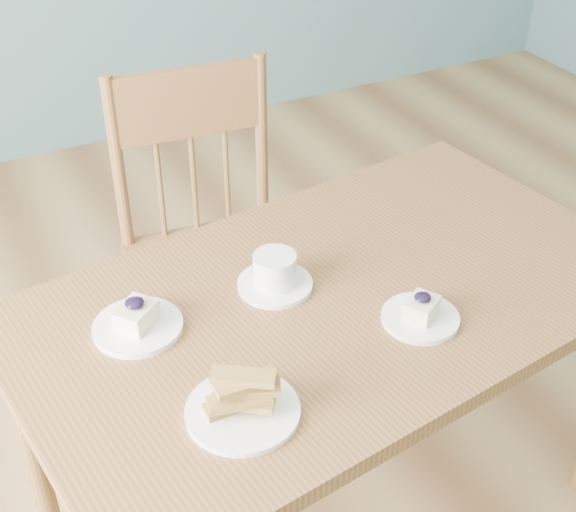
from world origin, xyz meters
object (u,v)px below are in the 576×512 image
Objects in this scene: dining_table at (334,319)px; cheesecake_plate_far at (137,322)px; dining_chair at (212,249)px; coffee_cup at (275,273)px; biscotti_plate at (242,401)px; cheesecake_plate_near at (421,314)px.

dining_table is 8.01× the size of cheesecake_plate_far.
dining_chair reaches higher than coffee_cup.
dining_chair reaches higher than dining_table.
dining_chair is at bearing 61.86° from coffee_cup.
dining_table is 8.92× the size of coffee_cup.
dining_table is 0.40m from biscotti_plate.
coffee_cup is 0.79× the size of biscotti_plate.
cheesecake_plate_far is 0.31m from coffee_cup.
cheesecake_plate_near is at bearing -24.14° from cheesecake_plate_far.
cheesecake_plate_near is 0.77× the size of biscotti_plate.
biscotti_plate is at bearing -102.42° from dining_chair.
coffee_cup is (-0.21, 0.23, 0.02)m from cheesecake_plate_near.
dining_chair is 0.87m from biscotti_plate.
dining_chair is 0.64m from cheesecake_plate_far.
cheesecake_plate_far is at bearing 157.36° from coffee_cup.
cheesecake_plate_far is (-0.35, -0.49, 0.24)m from dining_chair.
cheesecake_plate_far is at bearing 107.01° from biscotti_plate.
cheesecake_plate_far is at bearing -119.88° from dining_chair.
biscotti_plate is at bearing -72.99° from cheesecake_plate_far.
cheesecake_plate_near reaches higher than dining_table.
dining_chair is 6.11× the size of coffee_cup.
dining_table is at bearing 124.70° from cheesecake_plate_near.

